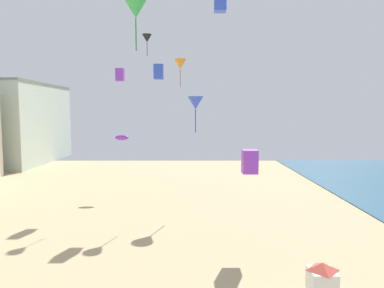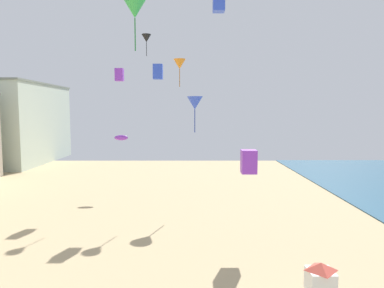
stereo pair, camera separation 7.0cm
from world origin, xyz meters
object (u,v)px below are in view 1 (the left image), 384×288
at_px(kite_orange_delta, 180,64).
at_px(kite_purple_box_2, 249,162).
at_px(kite_black_delta, 147,38).
at_px(kite_blue_box_2, 158,72).
at_px(kite_blue_delta, 195,103).
at_px(kite_green_delta, 135,9).
at_px(kite_purple_box, 120,75).
at_px(kite_blue_box, 220,2).
at_px(lifeguard_stand, 322,278).
at_px(kite_purple_parafoil, 121,138).

height_order(kite_orange_delta, kite_purple_box_2, kite_orange_delta).
distance_m(kite_black_delta, kite_purple_box_2, 21.89).
distance_m(kite_orange_delta, kite_blue_box_2, 3.04).
bearing_deg(kite_purple_box_2, kite_blue_delta, 109.60).
bearing_deg(kite_blue_box_2, kite_green_delta, -99.75).
xyz_separation_m(kite_purple_box, kite_blue_box, (9.41, -19.97, 1.63)).
relative_size(lifeguard_stand, kite_green_delta, 0.65).
height_order(kite_orange_delta, kite_purple_box, kite_orange_delta).
distance_m(kite_black_delta, kite_purple_box, 5.27).
relative_size(kite_purple_box, kite_blue_box, 1.42).
bearing_deg(kite_orange_delta, kite_blue_box_2, -136.46).
height_order(kite_green_delta, kite_purple_parafoil, kite_green_delta).
bearing_deg(kite_orange_delta, kite_green_delta, -110.53).
bearing_deg(kite_blue_box_2, kite_purple_parafoil, 138.65).
height_order(kite_black_delta, kite_blue_delta, kite_black_delta).
bearing_deg(kite_black_delta, kite_green_delta, -86.87).
bearing_deg(kite_blue_delta, kite_orange_delta, 123.94).
height_order(kite_black_delta, kite_green_delta, kite_green_delta).
relative_size(lifeguard_stand, kite_blue_delta, 0.72).
bearing_deg(kite_green_delta, kite_purple_parafoil, 107.97).
relative_size(kite_blue_box, kite_blue_box_2, 0.66).
xyz_separation_m(lifeguard_stand, kite_purple_box_2, (-1.68, 9.36, 3.81)).
bearing_deg(kite_orange_delta, kite_purple_parafoil, 162.79).
xyz_separation_m(kite_orange_delta, kite_purple_box, (-6.71, 1.97, -0.88)).
xyz_separation_m(kite_purple_box_2, kite_purple_parafoil, (-11.93, 14.77, 0.57)).
height_order(kite_green_delta, kite_purple_box_2, kite_green_delta).
bearing_deg(kite_blue_delta, lifeguard_stand, -74.76).
height_order(kite_blue_box, kite_purple_parafoil, kite_blue_box).
height_order(kite_black_delta, kite_purple_box_2, kite_black_delta).
height_order(kite_purple_box, kite_blue_box, kite_blue_box).
xyz_separation_m(kite_blue_box_2, kite_purple_box_2, (7.34, -10.73, -7.41)).
distance_m(lifeguard_stand, kite_blue_delta, 22.01).
xyz_separation_m(kite_purple_box, kite_purple_parafoil, (0.05, 0.09, -6.96)).
distance_m(kite_blue_box, kite_purple_parafoil, 23.75).
bearing_deg(kite_blue_delta, kite_green_delta, -127.48).
distance_m(kite_black_delta, kite_blue_box, 22.50).
distance_m(kite_black_delta, kite_purple_parafoil, 11.59).
bearing_deg(kite_orange_delta, kite_purple_box_2, -67.49).
xyz_separation_m(lifeguard_stand, kite_green_delta, (-10.16, 13.49, 15.35)).
bearing_deg(kite_blue_box, kite_purple_parafoil, 115.00).
bearing_deg(kite_blue_box_2, kite_blue_delta, -5.71).
distance_m(kite_blue_box, kite_blue_box_2, 16.82).
bearing_deg(kite_blue_delta, kite_blue_box_2, 174.29).
relative_size(kite_blue_box, kite_purple_parafoil, 0.63).
bearing_deg(kite_purple_parafoil, lifeguard_stand, -60.57).
bearing_deg(kite_blue_box_2, kite_black_delta, 108.53).
bearing_deg(kite_purple_parafoil, kite_green_delta, -72.03).
xyz_separation_m(kite_green_delta, kite_purple_parafoil, (-3.45, 10.64, -10.96)).
distance_m(lifeguard_stand, kite_purple_parafoil, 28.05).
height_order(kite_blue_delta, kite_purple_parafoil, kite_blue_delta).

